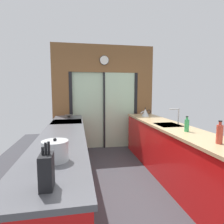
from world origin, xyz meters
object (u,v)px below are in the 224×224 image
at_px(soap_bottle_near, 220,134).
at_px(kettle, 145,112).
at_px(mixing_bowl, 69,116).
at_px(knife_block, 47,171).
at_px(stock_pot, 55,151).
at_px(oven_range, 67,144).
at_px(soap_bottle_far, 187,125).

bearing_deg(soap_bottle_near, kettle, 89.95).
distance_m(mixing_bowl, soap_bottle_near, 3.04).
height_order(knife_block, stock_pot, knife_block).
relative_size(oven_range, kettle, 3.52).
relative_size(soap_bottle_near, soap_bottle_far, 1.16).
bearing_deg(soap_bottle_near, mixing_bowl, 125.88).
height_order(knife_block, soap_bottle_near, knife_block).
height_order(stock_pot, kettle, kettle).
bearing_deg(kettle, mixing_bowl, 177.79).
bearing_deg(stock_pot, kettle, 55.64).
relative_size(oven_range, soap_bottle_near, 3.44).
xyz_separation_m(knife_block, kettle, (1.78, 3.07, -0.02)).
xyz_separation_m(oven_range, mixing_bowl, (0.02, 0.52, 0.50)).
height_order(stock_pot, soap_bottle_near, soap_bottle_near).
bearing_deg(soap_bottle_far, mixing_bowl, 134.59).
distance_m(oven_range, soap_bottle_near, 2.71).
relative_size(mixing_bowl, soap_bottle_far, 0.85).
bearing_deg(oven_range, mixing_bowl, 87.97).
height_order(mixing_bowl, stock_pot, stock_pot).
bearing_deg(soap_bottle_far, kettle, 89.93).
height_order(soap_bottle_near, soap_bottle_far, soap_bottle_near).
distance_m(mixing_bowl, knife_block, 3.14).
bearing_deg(oven_range, soap_bottle_near, -47.18).
bearing_deg(soap_bottle_far, oven_range, 144.44).
bearing_deg(soap_bottle_far, stock_pot, -153.95).
distance_m(stock_pot, soap_bottle_far, 1.98).
bearing_deg(oven_range, knife_block, -89.60).
bearing_deg(kettle, knife_block, -120.11).
bearing_deg(mixing_bowl, soap_bottle_near, -54.12).
bearing_deg(soap_bottle_far, knife_block, -143.11).
xyz_separation_m(stock_pot, kettle, (1.78, 2.61, 0.00)).
relative_size(mixing_bowl, stock_pot, 0.87).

